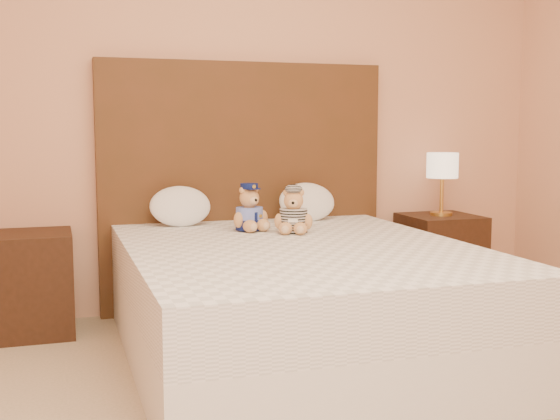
# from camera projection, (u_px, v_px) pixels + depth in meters

# --- Properties ---
(bed) EXTENTS (1.60, 2.00, 0.55)m
(bed) POSITION_uv_depth(u_px,v_px,m) (299.00, 301.00, 3.39)
(bed) COLOR white
(bed) RESTS_ON ground
(headboard) EXTENTS (1.75, 0.08, 1.50)m
(headboard) POSITION_uv_depth(u_px,v_px,m) (244.00, 187.00, 4.29)
(headboard) COLOR #4F2C17
(headboard) RESTS_ON ground
(nightstand_left) EXTENTS (0.45, 0.45, 0.55)m
(nightstand_left) POSITION_uv_depth(u_px,v_px,m) (30.00, 284.00, 3.76)
(nightstand_left) COLOR #331B10
(nightstand_left) RESTS_ON ground
(nightstand_right) EXTENTS (0.45, 0.45, 0.55)m
(nightstand_right) POSITION_uv_depth(u_px,v_px,m) (440.00, 257.00, 4.52)
(nightstand_right) COLOR #331B10
(nightstand_right) RESTS_ON ground
(lamp) EXTENTS (0.20, 0.20, 0.40)m
(lamp) POSITION_uv_depth(u_px,v_px,m) (442.00, 169.00, 4.46)
(lamp) COLOR gold
(lamp) RESTS_ON nightstand_right
(teddy_police) EXTENTS (0.27, 0.26, 0.25)m
(teddy_police) POSITION_uv_depth(u_px,v_px,m) (249.00, 207.00, 3.81)
(teddy_police) COLOR #BB7C48
(teddy_police) RESTS_ON bed
(teddy_prisoner) EXTENTS (0.27, 0.27, 0.24)m
(teddy_prisoner) POSITION_uv_depth(u_px,v_px,m) (294.00, 211.00, 3.72)
(teddy_prisoner) COLOR #BB7C48
(teddy_prisoner) RESTS_ON bed
(pillow_left) EXTENTS (0.35, 0.23, 0.25)m
(pillow_left) POSITION_uv_depth(u_px,v_px,m) (180.00, 204.00, 3.99)
(pillow_left) COLOR white
(pillow_left) RESTS_ON bed
(pillow_right) EXTENTS (0.35, 0.23, 0.25)m
(pillow_right) POSITION_uv_depth(u_px,v_px,m) (307.00, 200.00, 4.23)
(pillow_right) COLOR white
(pillow_right) RESTS_ON bed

